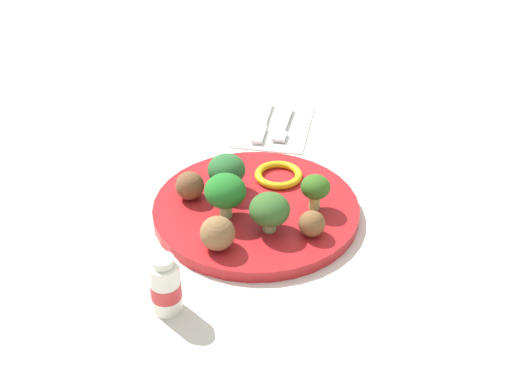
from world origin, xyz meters
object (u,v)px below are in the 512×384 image
object	(u,v)px
meatball_back_left	(312,224)
meatball_mid_right	(218,233)
yogurt_bottle	(166,287)
broccoli_floret_center	(227,170)
broccoli_floret_front_left	(315,188)
knife	(263,124)
broccoli_floret_back_right	(225,192)
meatball_back_right	(190,186)
plate	(256,209)
broccoli_floret_far_rim	(270,210)
pepper_ring_back_right	(278,175)
fork	(283,126)
napkin	(274,125)

from	to	relation	value
meatball_back_left	meatball_mid_right	world-z (taller)	meatball_mid_right
yogurt_bottle	broccoli_floret_center	bearing A→B (deg)	179.93
meatball_mid_right	yogurt_bottle	xyz separation A→B (m)	(0.10, -0.03, -0.00)
broccoli_floret_front_left	knife	world-z (taller)	broccoli_floret_front_left
broccoli_floret_back_right	meatball_back_right	distance (m)	0.07
plate	meatball_mid_right	xyz separation A→B (m)	(0.10, -0.02, 0.03)
broccoli_floret_far_rim	yogurt_bottle	bearing A→B (deg)	-27.70
broccoli_floret_center	meatball_back_right	bearing A→B (deg)	-53.58
plate	knife	xyz separation A→B (m)	(-0.24, -0.05, -0.00)
broccoli_floret_back_right	pepper_ring_back_right	xyz separation A→B (m)	(-0.11, 0.05, -0.03)
broccoli_floret_far_rim	broccoli_floret_front_left	world-z (taller)	broccoli_floret_far_rim
meatball_back_left	broccoli_floret_front_left	bearing A→B (deg)	-172.85
meatball_back_left	knife	bearing A→B (deg)	-154.20
broccoli_floret_far_rim	meatball_back_left	bearing A→B (deg)	94.54
plate	meatball_back_left	world-z (taller)	meatball_back_left
meatball_back_right	pepper_ring_back_right	size ratio (longest dim) A/B	0.57
broccoli_floret_center	knife	xyz separation A→B (m)	(-0.22, -0.01, -0.04)
meatball_back_right	fork	world-z (taller)	meatball_back_right
fork	pepper_ring_back_right	bearing A→B (deg)	10.67
meatball_back_left	meatball_mid_right	distance (m)	0.12
knife	meatball_mid_right	bearing A→B (deg)	5.46
pepper_ring_back_right	fork	distance (m)	0.18
plate	broccoli_floret_back_right	world-z (taller)	broccoli_floret_back_right
fork	yogurt_bottle	bearing A→B (deg)	-3.88
meatball_back_left	napkin	bearing A→B (deg)	-157.65
fork	broccoli_floret_front_left	bearing A→B (deg)	22.51
meatball_back_right	meatball_mid_right	size ratio (longest dim) A/B	0.91
plate	knife	size ratio (longest dim) A/B	1.92
meatball_mid_right	napkin	bearing A→B (deg)	-177.47
napkin	broccoli_floret_far_rim	bearing A→B (deg)	12.73
pepper_ring_back_right	meatball_back_left	bearing A→B (deg)	31.12
plate	broccoli_floret_back_right	size ratio (longest dim) A/B	4.58
broccoli_floret_center	yogurt_bottle	xyz separation A→B (m)	(0.22, -0.00, -0.02)
broccoli_floret_center	broccoli_floret_far_rim	bearing A→B (deg)	47.33
broccoli_floret_far_rim	napkin	world-z (taller)	broccoli_floret_far_rim
plate	meatball_back_right	xyz separation A→B (m)	(0.01, -0.09, 0.03)
broccoli_floret_back_right	meatball_mid_right	xyz separation A→B (m)	(0.07, 0.01, -0.02)
meatball_back_left	yogurt_bottle	bearing A→B (deg)	-40.56
knife	broccoli_floret_front_left	bearing A→B (deg)	29.81
fork	napkin	bearing A→B (deg)	-109.39
plate	knife	distance (m)	0.25
meatball_back_right	napkin	bearing A→B (deg)	168.10
napkin	knife	world-z (taller)	knife
broccoli_floret_center	pepper_ring_back_right	bearing A→B (deg)	127.97
plate	meatball_back_left	distance (m)	0.10
plate	broccoli_floret_center	world-z (taller)	broccoli_floret_center
broccoli_floret_center	meatball_mid_right	bearing A→B (deg)	12.29
broccoli_floret_far_rim	fork	world-z (taller)	broccoli_floret_far_rim
broccoli_floret_back_right	broccoli_floret_front_left	bearing A→B (deg)	113.46
meatball_back_left	meatball_back_right	distance (m)	0.18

